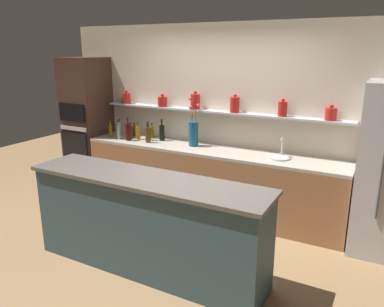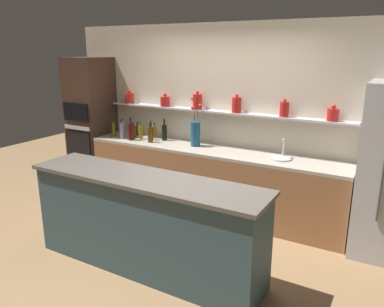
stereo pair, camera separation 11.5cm
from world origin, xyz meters
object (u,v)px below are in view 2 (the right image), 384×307
object	(u,v)px
bottle_spirit_1	(133,131)
bottle_spirit_2	(122,131)
bottle_oil_9	(155,132)
bottle_oil_4	(138,130)
bottle_oil_7	(114,130)
bottle_oil_0	(141,132)
flower_vase	(195,132)
bottle_spirit_8	(150,134)
bottle_wine_3	(131,131)
bottle_wine_6	(151,133)
oven_tower	(91,124)
bottle_wine_10	(164,132)
sink_fixture	(281,157)
bottle_spirit_5	(123,128)

from	to	relation	value
bottle_spirit_1	bottle_spirit_2	bearing A→B (deg)	-128.30
bottle_oil_9	bottle_spirit_1	bearing A→B (deg)	-154.80
bottle_oil_4	bottle_oil_7	world-z (taller)	bottle_oil_7
bottle_oil_0	bottle_spirit_1	size ratio (longest dim) A/B	1.04
flower_vase	bottle_spirit_8	bearing A→B (deg)	-168.11
bottle_wine_3	bottle_wine_6	bearing A→B (deg)	30.09
oven_tower	bottle_wine_10	bearing A→B (deg)	5.00
bottle_oil_0	bottle_wine_6	bearing A→B (deg)	8.65
bottle_oil_7	oven_tower	bearing A→B (deg)	173.35
flower_vase	bottle_wine_3	size ratio (longest dim) A/B	2.00
flower_vase	bottle_wine_10	bearing A→B (deg)	173.64
bottle_oil_0	oven_tower	bearing A→B (deg)	-179.33
oven_tower	bottle_wine_10	size ratio (longest dim) A/B	6.55
bottle_wine_6	bottle_spirit_8	world-z (taller)	bottle_wine_6
bottle_oil_4	bottle_wine_6	distance (m)	0.40
bottle_spirit_2	bottle_oil_4	bearing A→B (deg)	77.26
bottle_spirit_1	bottle_oil_4	xyz separation A→B (m)	(-0.04, 0.16, -0.02)
bottle_oil_0	bottle_wine_3	size ratio (longest dim) A/B	0.74
bottle_oil_9	bottle_wine_10	size ratio (longest dim) A/B	0.74
bottle_wine_6	bottle_oil_9	size ratio (longest dim) A/B	1.21
bottle_oil_0	bottle_oil_7	distance (m)	0.48
bottle_spirit_1	bottle_oil_7	bearing A→B (deg)	-164.13
oven_tower	bottle_oil_0	bearing A→B (deg)	0.67
bottle_spirit_2	bottle_wine_6	xyz separation A→B (m)	(0.44, 0.15, -0.01)
bottle_wine_10	bottle_spirit_2	bearing A→B (deg)	-159.71
bottle_spirit_8	bottle_wine_3	bearing A→B (deg)	-175.75
oven_tower	sink_fixture	size ratio (longest dim) A/B	7.82
bottle_oil_0	bottle_oil_9	size ratio (longest dim) A/B	1.06
bottle_spirit_1	bottle_oil_9	distance (m)	0.34
oven_tower	bottle_oil_4	xyz separation A→B (m)	(0.81, 0.19, -0.06)
flower_vase	bottle_oil_9	distance (m)	0.80
bottle_oil_7	bottle_wine_3	bearing A→B (deg)	-7.52
bottle_spirit_2	bottle_spirit_5	world-z (taller)	bottle_spirit_2
bottle_wine_3	bottle_oil_9	xyz separation A→B (m)	(0.24, 0.28, -0.03)
bottle_oil_0	bottle_oil_9	bearing A→B (deg)	46.69
bottle_wine_3	flower_vase	bearing A→B (deg)	9.39
bottle_spirit_8	bottle_oil_7	bearing A→B (deg)	177.96
bottle_wine_6	bottle_oil_0	bearing A→B (deg)	-171.35
bottle_spirit_1	bottle_wine_3	distance (m)	0.16
flower_vase	sink_fixture	distance (m)	1.27
bottle_wine_6	bottle_oil_7	xyz separation A→B (m)	(-0.65, -0.10, -0.00)
oven_tower	bottle_oil_0	distance (m)	1.00
bottle_spirit_2	bottle_oil_9	size ratio (longest dim) A/B	1.18
flower_vase	bottle_wine_6	bearing A→B (deg)	-178.69
bottle_wine_3	bottle_spirit_5	distance (m)	0.37
oven_tower	bottle_spirit_1	distance (m)	0.85
bottle_oil_0	bottle_oil_4	bearing A→B (deg)	138.23
bottle_oil_0	bottle_oil_4	world-z (taller)	bottle_oil_0
bottle_spirit_2	bottle_wine_10	bearing A→B (deg)	20.29
bottle_spirit_2	flower_vase	bearing A→B (deg)	8.03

